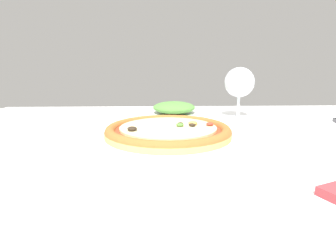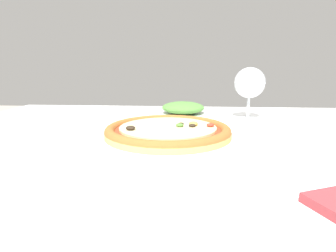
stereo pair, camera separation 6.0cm
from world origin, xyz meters
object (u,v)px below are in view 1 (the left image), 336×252
dining_table (205,175)px  wine_glass_far_left (239,83)px  side_plate (174,111)px  pizza_plate (168,132)px

dining_table → wine_glass_far_left: size_ratio=8.94×
side_plate → wine_glass_far_left: bearing=-11.3°
wine_glass_far_left → dining_table: bearing=-119.3°
dining_table → side_plate: size_ratio=6.03×
side_plate → dining_table: bearing=-78.7°
wine_glass_far_left → side_plate: (-0.19, 0.04, -0.09)m
pizza_plate → wine_glass_far_left: wine_glass_far_left is taller
wine_glass_far_left → pizza_plate: bearing=-132.7°
wine_glass_far_left → side_plate: bearing=168.7°
wine_glass_far_left → side_plate: size_ratio=0.67×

